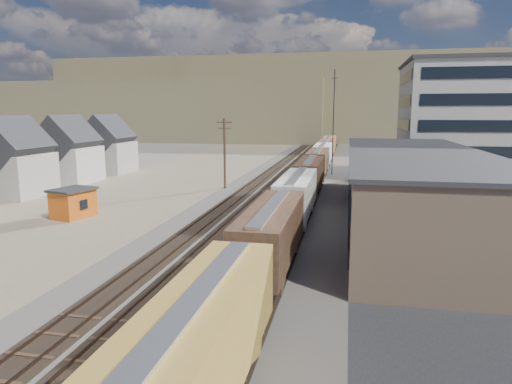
% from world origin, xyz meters
% --- Properties ---
extents(ground, '(300.00, 300.00, 0.00)m').
position_xyz_m(ground, '(0.00, 0.00, 0.00)').
color(ground, '#6B6356').
rests_on(ground, ground).
extents(ballast_bed, '(18.00, 200.00, 0.06)m').
position_xyz_m(ballast_bed, '(0.00, 50.00, 0.03)').
color(ballast_bed, '#4C4742').
rests_on(ballast_bed, ground).
extents(dirt_yard, '(24.00, 180.00, 0.03)m').
position_xyz_m(dirt_yard, '(-20.00, 40.00, 0.01)').
color(dirt_yard, '#7B6F54').
rests_on(dirt_yard, ground).
extents(asphalt_lot, '(26.00, 120.00, 0.04)m').
position_xyz_m(asphalt_lot, '(22.00, 35.00, 0.02)').
color(asphalt_lot, '#232326').
rests_on(asphalt_lot, ground).
extents(rail_tracks, '(11.40, 200.00, 0.24)m').
position_xyz_m(rail_tracks, '(-0.55, 50.00, 0.11)').
color(rail_tracks, black).
rests_on(rail_tracks, ground).
extents(freight_train, '(3.00, 119.74, 4.46)m').
position_xyz_m(freight_train, '(3.80, 47.08, 2.79)').
color(freight_train, black).
rests_on(freight_train, ground).
extents(warehouse, '(12.40, 40.40, 7.25)m').
position_xyz_m(warehouse, '(14.98, 25.00, 3.65)').
color(warehouse, tan).
rests_on(warehouse, ground).
extents(office_tower, '(22.60, 18.60, 18.45)m').
position_xyz_m(office_tower, '(27.95, 54.95, 9.26)').
color(office_tower, '#9E998E').
rests_on(office_tower, ground).
extents(utility_pole_north, '(2.20, 0.32, 10.00)m').
position_xyz_m(utility_pole_north, '(-8.50, 42.00, 5.30)').
color(utility_pole_north, '#382619').
rests_on(utility_pole_north, ground).
extents(radio_mast, '(1.20, 0.16, 18.00)m').
position_xyz_m(radio_mast, '(6.00, 60.00, 9.12)').
color(radio_mast, black).
rests_on(radio_mast, ground).
extents(hills_north, '(265.00, 80.00, 32.00)m').
position_xyz_m(hills_north, '(0.17, 167.92, 14.10)').
color(hills_north, brown).
rests_on(hills_north, ground).
extents(maintenance_shed, '(4.18, 4.88, 3.10)m').
position_xyz_m(maintenance_shed, '(-19.11, 21.25, 1.58)').
color(maintenance_shed, '#D15A13').
rests_on(maintenance_shed, ground).
extents(parked_car_blue, '(5.58, 6.58, 1.68)m').
position_xyz_m(parked_car_blue, '(28.09, 47.01, 0.84)').
color(parked_car_blue, navy).
rests_on(parked_car_blue, ground).
extents(parked_car_far, '(2.45, 5.05, 1.66)m').
position_xyz_m(parked_car_far, '(27.50, 53.36, 0.83)').
color(parked_car_far, silver).
rests_on(parked_car_far, ground).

